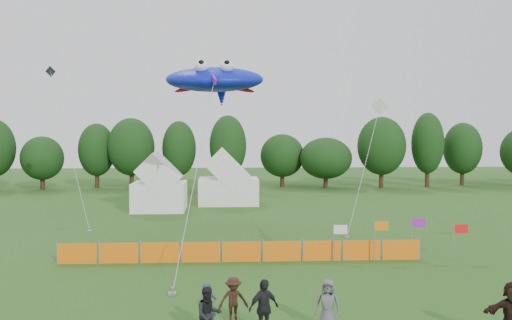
{
  "coord_description": "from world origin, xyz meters",
  "views": [
    {
      "loc": [
        -1.37,
        -18.71,
        6.5
      ],
      "look_at": [
        0.0,
        6.0,
        5.2
      ],
      "focal_mm": 40.0,
      "sensor_mm": 36.0,
      "label": 1
    }
  ],
  "objects": [
    {
      "name": "spectator_f",
      "position": [
        7.32,
        -2.2,
        0.96
      ],
      "size": [
        1.84,
        0.84,
        1.92
      ],
      "primitive_type": "imported",
      "rotation": [
        0.0,
        0.0,
        -0.16
      ],
      "color": "black",
      "rests_on": "ground"
    },
    {
      "name": "tent_left",
      "position": [
        -6.62,
        27.53,
        1.9
      ],
      "size": [
        4.26,
        4.26,
        3.76
      ],
      "color": "white",
      "rests_on": "ground"
    },
    {
      "name": "stingray_kite",
      "position": [
        -1.96,
        18.76,
        9.74
      ],
      "size": [
        6.54,
        23.27,
        10.9
      ],
      "color": "#0F1DDD",
      "rests_on": "ground"
    },
    {
      "name": "spectator_b",
      "position": [
        -1.88,
        -1.5,
        0.85
      ],
      "size": [
        0.99,
        0.87,
        1.71
      ],
      "primitive_type": "imported",
      "rotation": [
        0.0,
        0.0,
        0.31
      ],
      "color": "black",
      "rests_on": "ground"
    },
    {
      "name": "barrier_fence",
      "position": [
        -0.54,
        9.12,
        0.5
      ],
      "size": [
        17.9,
        0.06,
        1.0
      ],
      "color": "orange",
      "rests_on": "ground"
    },
    {
      "name": "tent_right",
      "position": [
        -1.02,
        31.24,
        1.87
      ],
      "size": [
        5.26,
        4.21,
        3.71
      ],
      "color": "white",
      "rests_on": "ground"
    },
    {
      "name": "spectator_a",
      "position": [
        -1.93,
        -0.59,
        0.79
      ],
      "size": [
        0.63,
        0.47,
        1.58
      ],
      "primitive_type": "imported",
      "rotation": [
        0.0,
        0.0,
        0.17
      ],
      "color": "#2C3C4A",
      "rests_on": "ground"
    },
    {
      "name": "small_kite_dark",
      "position": [
        -13.1,
        23.89,
        6.62
      ],
      "size": [
        5.85,
        10.25,
        11.65
      ],
      "color": "black",
      "rests_on": "ground"
    },
    {
      "name": "spectator_d",
      "position": [
        -0.16,
        -1.15,
        0.92
      ],
      "size": [
        1.16,
        0.92,
        1.83
      ],
      "primitive_type": "imported",
      "rotation": [
        0.0,
        0.0,
        0.52
      ],
      "color": "black",
      "rests_on": "ground"
    },
    {
      "name": "treeline",
      "position": [
        1.61,
        44.93,
        4.18
      ],
      "size": [
        104.57,
        8.78,
        8.36
      ],
      "color": "#382314",
      "rests_on": "ground"
    },
    {
      "name": "spectator_e",
      "position": [
        1.94,
        -0.75,
        0.85
      ],
      "size": [
        0.93,
        0.71,
        1.69
      ],
      "primitive_type": "imported",
      "rotation": [
        0.0,
        0.0,
        -0.23
      ],
      "color": "#56555B",
      "rests_on": "ground"
    },
    {
      "name": "small_kite_white",
      "position": [
        9.0,
        20.72,
        6.12
      ],
      "size": [
        4.86,
        8.06,
        8.92
      ],
      "color": "white",
      "rests_on": "ground"
    },
    {
      "name": "spectator_c",
      "position": [
        -1.09,
        0.21,
        0.78
      ],
      "size": [
        1.06,
        0.67,
        1.56
      ],
      "primitive_type": "imported",
      "rotation": [
        0.0,
        0.0,
        0.1
      ],
      "color": "black",
      "rests_on": "ground"
    },
    {
      "name": "flag_row",
      "position": [
        7.18,
        8.91,
        1.32
      ],
      "size": [
        6.73,
        0.5,
        2.08
      ],
      "color": "gray",
      "rests_on": "ground"
    }
  ]
}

